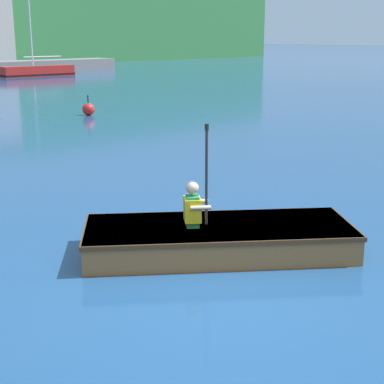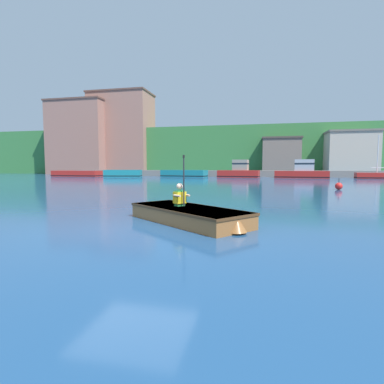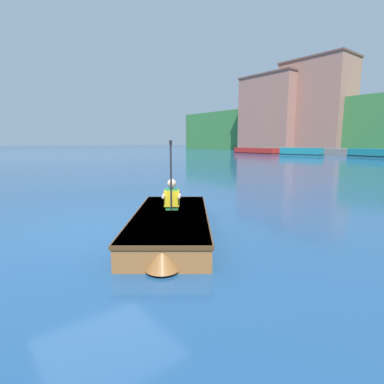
# 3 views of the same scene
# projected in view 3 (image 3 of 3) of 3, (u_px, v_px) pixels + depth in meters

# --- Properties ---
(ground_plane) EXTENTS (300.00, 300.00, 0.00)m
(ground_plane) POSITION_uv_depth(u_px,v_px,m) (101.00, 231.00, 5.74)
(ground_plane) COLOR navy
(waterfront_warehouse_left) EXTENTS (11.71, 11.58, 14.22)m
(waterfront_warehouse_left) POSITION_uv_depth(u_px,v_px,m) (279.00, 115.00, 59.42)
(waterfront_warehouse_left) COLOR #9E6B5B
(waterfront_warehouse_left) RESTS_ON ground
(waterfront_office_block_center) EXTENTS (12.02, 7.24, 15.99)m
(waterfront_office_block_center) POSITION_uv_depth(u_px,v_px,m) (316.00, 107.00, 53.68)
(waterfront_office_block_center) COLOR #9E6B5B
(waterfront_office_block_center) RESTS_ON ground
(moored_boat_dock_center_far) EXTENTS (6.78, 3.15, 0.97)m
(moored_boat_dock_center_far) POSITION_uv_depth(u_px,v_px,m) (380.00, 154.00, 32.65)
(moored_boat_dock_center_far) COLOR #197A84
(moored_boat_dock_center_far) RESTS_ON ground
(moored_boat_dock_east_inner) EXTENTS (5.29, 2.43, 1.00)m
(moored_boat_dock_east_inner) POSITION_uv_depth(u_px,v_px,m) (301.00, 152.00, 37.56)
(moored_boat_dock_east_inner) COLOR #197A84
(moored_boat_dock_east_inner) RESTS_ON ground
(moored_boat_dock_east_end) EXTENTS (7.39, 2.43, 0.87)m
(moored_boat_dock_east_end) POSITION_uv_depth(u_px,v_px,m) (257.00, 151.00, 44.06)
(moored_boat_dock_east_end) COLOR red
(moored_boat_dock_east_end) RESTS_ON ground
(rowboat_foreground) EXTENTS (3.56, 3.22, 0.38)m
(rowboat_foreground) POSITION_uv_depth(u_px,v_px,m) (171.00, 223.00, 5.47)
(rowboat_foreground) COLOR #935B2D
(rowboat_foreground) RESTS_ON ground
(person_paddler) EXTENTS (0.46, 0.46, 1.33)m
(person_paddler) POSITION_uv_depth(u_px,v_px,m) (172.00, 196.00, 5.78)
(person_paddler) COLOR #267F3F
(person_paddler) RESTS_ON rowboat_foreground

